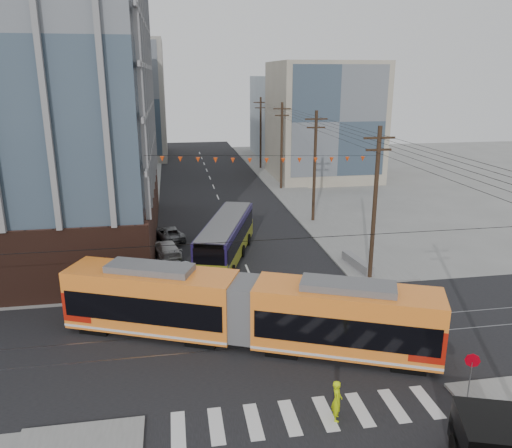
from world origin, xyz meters
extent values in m
plane|color=slate|center=(0.00, 0.00, 0.00)|extent=(160.00, 160.00, 0.00)
cube|color=#8C99A5|center=(-17.00, 52.00, 9.00)|extent=(18.00, 16.00, 18.00)
cube|color=gray|center=(16.00, 48.00, 8.00)|extent=(14.00, 14.00, 16.00)
cube|color=gray|center=(-14.00, 72.00, 10.00)|extent=(16.00, 18.00, 20.00)
cube|color=#8C99A5|center=(18.00, 68.00, 7.00)|extent=(16.00, 16.00, 14.00)
cylinder|color=black|center=(8.50, 56.00, 5.50)|extent=(0.30, 0.30, 11.00)
imported|color=#A9B1B8|center=(-5.24, 12.64, 0.74)|extent=(3.18, 4.77, 1.49)
imported|color=silver|center=(-6.08, 18.18, 0.66)|extent=(2.76, 4.84, 1.32)
imported|color=slate|center=(-5.88, 22.49, 0.62)|extent=(3.20, 4.83, 1.23)
imported|color=#C0DF0A|center=(1.14, -3.43, 0.94)|extent=(0.57, 0.76, 1.88)
cube|color=slate|center=(8.30, 13.05, 0.40)|extent=(1.41, 4.10, 0.80)
camera|label=1|loc=(-5.33, -20.78, 14.28)|focal=35.00mm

